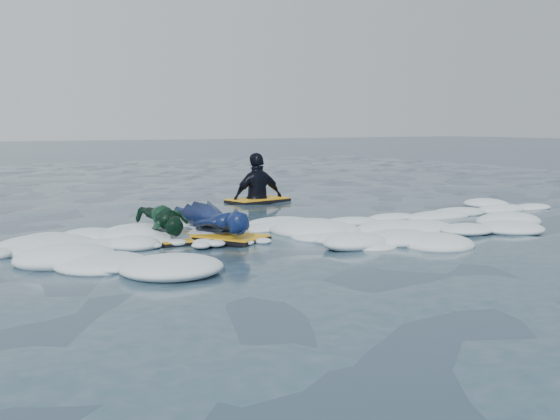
{
  "coord_description": "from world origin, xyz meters",
  "views": [
    {
      "loc": [
        -5.09,
        -7.21,
        1.55
      ],
      "look_at": [
        0.03,
        1.6,
        0.3
      ],
      "focal_mm": 45.0,
      "sensor_mm": 36.0,
      "label": 1
    }
  ],
  "objects": [
    {
      "name": "ground",
      "position": [
        0.0,
        0.0,
        0.0
      ],
      "size": [
        120.0,
        120.0,
        0.0
      ],
      "primitive_type": "plane",
      "color": "#162435",
      "rests_on": "ground"
    },
    {
      "name": "foam_band",
      "position": [
        0.0,
        1.03,
        0.0
      ],
      "size": [
        12.0,
        3.1,
        0.3
      ],
      "primitive_type": null,
      "color": "white",
      "rests_on": "ground"
    },
    {
      "name": "prone_woman_unit",
      "position": [
        -1.13,
        1.37,
        0.24
      ],
      "size": [
        1.13,
        1.81,
        0.47
      ],
      "rotation": [
        0.0,
        0.0,
        2.06
      ],
      "color": "black",
      "rests_on": "ground"
    },
    {
      "name": "prone_child_unit",
      "position": [
        -1.75,
        1.55,
        0.24
      ],
      "size": [
        0.7,
        1.25,
        0.47
      ],
      "rotation": [
        0.0,
        0.0,
        1.48
      ],
      "color": "black",
      "rests_on": "ground"
    },
    {
      "name": "waiting_rider_unit",
      "position": [
        1.44,
        4.91,
        0.07
      ],
      "size": [
        1.34,
        0.92,
        1.84
      ],
      "rotation": [
        0.0,
        0.0,
        0.21
      ],
      "color": "black",
      "rests_on": "ground"
    }
  ]
}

